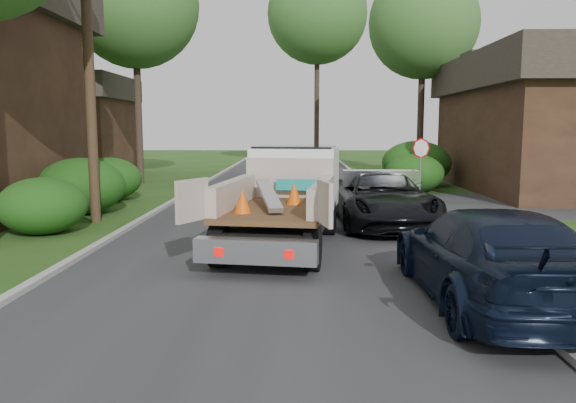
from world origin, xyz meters
The scene contains 19 objects.
ground centered at (0.00, 0.00, 0.00)m, with size 120.00×120.00×0.00m, color #204513.
road centered at (0.00, 10.00, 0.00)m, with size 8.00×90.00×0.02m, color #28282B.
curb_left centered at (-4.10, 10.00, 0.06)m, with size 0.20×90.00×0.12m, color #9E9E99.
curb_right centered at (4.10, 10.00, 0.06)m, with size 0.20×90.00×0.12m, color #9E9E99.
stop_sign centered at (5.20, 9.00, 1.78)m, with size 0.71×0.32×2.48m.
utility_pole centered at (-5.48, 4.98, 5.17)m, with size 2.42×1.25×10.00m.
house_left_far centered at (-13.50, 22.00, 3.05)m, with size 7.56×7.56×6.00m.
house_right centered at (13.00, 14.00, 3.16)m, with size 9.72×12.96×6.20m.
hedge_left_a centered at (-6.20, 3.00, 0.77)m, with size 2.34×2.34×1.53m, color #134910.
hedge_left_b centered at (-6.50, 6.50, 0.94)m, with size 2.86×2.86×1.87m, color #134910.
hedge_left_c centered at (-6.80, 10.00, 0.85)m, with size 2.60×2.60×1.70m, color #134910.
hedge_right_a centered at (5.80, 13.00, 0.85)m, with size 2.60×2.60×1.70m, color #134910.
hedge_right_b centered at (6.50, 16.00, 1.10)m, with size 3.38×3.38×2.21m, color #134910.
tree_left_far centered at (-7.50, 17.00, 8.98)m, with size 6.40×6.40×12.20m.
tree_right_far centered at (7.50, 20.00, 8.48)m, with size 6.00×6.00×11.50m.
tree_center_far centered at (2.00, 30.00, 10.98)m, with size 7.20×7.20×14.60m.
flatbed_truck centered at (0.45, 2.28, 1.28)m, with size 3.43×6.52×2.36m.
black_pickup centered at (3.13, 4.50, 0.78)m, with size 2.59×5.62×1.56m, color black.
navy_suv centered at (3.80, -2.87, 0.79)m, with size 2.22×5.46×1.58m, color black.
Camera 1 is at (0.71, -11.81, 2.85)m, focal length 35.00 mm.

